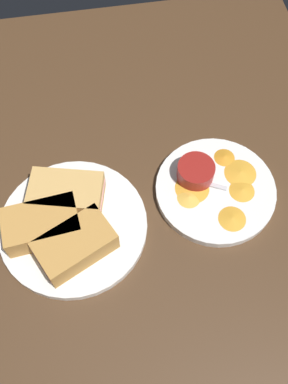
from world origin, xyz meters
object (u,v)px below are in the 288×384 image
object	(u,v)px
ramekin_light_gravy	(196,171)
spoon_by_gravy_ramekin	(191,179)
plate_sandwich_main	(73,226)
plate_chips_companion	(215,189)
sandwich_half_near	(67,194)
sandwich_half_far	(42,225)
ramekin_dark_sauce	(71,252)
sandwich_half_extra	(75,245)
spoon_by_dark_ramekin	(70,227)

from	to	relation	value
ramekin_light_gravy	spoon_by_gravy_ramekin	size ratio (longest dim) A/B	0.74
plate_sandwich_main	plate_chips_companion	world-z (taller)	same
plate_sandwich_main	sandwich_half_near	distance (cm)	6.02
sandwich_half_far	ramekin_dark_sauce	distance (cm)	7.29
plate_chips_companion	spoon_by_gravy_ramekin	distance (cm)	4.98
sandwich_half_near	sandwich_half_far	bearing A→B (deg)	-131.44
plate_sandwich_main	sandwich_half_extra	bearing A→B (deg)	-86.44
ramekin_dark_sauce	spoon_by_gravy_ramekin	size ratio (longest dim) A/B	0.70
plate_chips_companion	spoon_by_gravy_ramekin	world-z (taller)	spoon_by_gravy_ramekin
sandwich_half_far	spoon_by_gravy_ramekin	distance (cm)	28.64
spoon_by_gravy_ramekin	ramekin_light_gravy	bearing A→B (deg)	36.50
sandwich_half_near	plate_chips_companion	xyz separation A→B (cm)	(27.56, -1.82, -3.20)
ramekin_light_gravy	spoon_by_gravy_ramekin	world-z (taller)	ramekin_light_gravy
ramekin_light_gravy	ramekin_dark_sauce	bearing A→B (deg)	-153.59
plate_sandwich_main	spoon_by_gravy_ramekin	size ratio (longest dim) A/B	2.83
plate_sandwich_main	plate_chips_companion	xyz separation A→B (cm)	(27.24, 3.27, 0.00)
sandwich_half_near	ramekin_light_gravy	xyz separation A→B (cm)	(24.16, 1.02, -0.54)
sandwich_half_far	sandwich_half_extra	distance (cm)	7.21
sandwich_half_near	ramekin_dark_sauce	bearing A→B (deg)	-91.32
ramekin_light_gravy	plate_sandwich_main	bearing A→B (deg)	-165.62
ramekin_dark_sauce	plate_chips_companion	size ratio (longest dim) A/B	0.29
sandwich_half_extra	ramekin_light_gravy	size ratio (longest dim) A/B	2.14
sandwich_half_far	spoon_by_gravy_ramekin	xyz separation A→B (cm)	(27.99, 5.73, -2.04)
ramekin_dark_sauce	sandwich_half_far	bearing A→B (deg)	128.42
spoon_by_gravy_ramekin	sandwich_half_extra	bearing A→B (deg)	-155.05
ramekin_light_gravy	sandwich_half_extra	bearing A→B (deg)	-154.54
sandwich_half_far	plate_chips_companion	distance (cm)	32.69
sandwich_half_near	ramekin_dark_sauce	distance (cm)	11.12
spoon_by_gravy_ramekin	sandwich_half_near	bearing A→B (deg)	-179.21
sandwich_half_near	ramekin_dark_sauce	world-z (taller)	sandwich_half_near
ramekin_light_gravy	spoon_by_gravy_ramekin	xyz separation A→B (cm)	(-0.94, -0.70, -1.50)
plate_chips_companion	ramekin_light_gravy	world-z (taller)	ramekin_light_gravy
plate_sandwich_main	sandwich_half_extra	xyz separation A→B (cm)	(0.32, -5.09, 3.20)
spoon_by_dark_ramekin	sandwich_half_near	bearing A→B (deg)	89.01
sandwich_half_extra	ramekin_light_gravy	bearing A→B (deg)	25.46
sandwich_half_near	sandwich_half_extra	xyz separation A→B (cm)	(0.63, -10.18, 0.00)
sandwich_half_far	sandwich_half_extra	bearing A→B (deg)	-41.44
sandwich_half_near	spoon_by_gravy_ramekin	distance (cm)	23.31
ramekin_dark_sauce	spoon_by_gravy_ramekin	xyz separation A→B (cm)	(23.47, 11.43, -1.53)
ramekin_dark_sauce	plate_chips_companion	xyz separation A→B (cm)	(27.82, 9.29, -2.69)
sandwich_half_extra	plate_chips_companion	world-z (taller)	sandwich_half_extra
plate_chips_companion	ramekin_light_gravy	distance (cm)	5.17
plate_sandwich_main	plate_chips_companion	size ratio (longest dim) A/B	1.18
sandwich_half_near	spoon_by_dark_ramekin	size ratio (longest dim) A/B	1.47
plate_sandwich_main	spoon_by_dark_ramekin	bearing A→B (deg)	-122.81
spoon_by_dark_ramekin	ramekin_light_gravy	world-z (taller)	ramekin_light_gravy
plate_sandwich_main	spoon_by_dark_ramekin	xyz separation A→B (cm)	(-0.42, -0.65, 1.16)
plate_sandwich_main	ramekin_light_gravy	world-z (taller)	ramekin_light_gravy
sandwich_half_far	ramekin_dark_sauce	xyz separation A→B (cm)	(4.52, -5.70, -0.51)
sandwich_half_far	ramekin_dark_sauce	bearing A→B (deg)	-51.58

